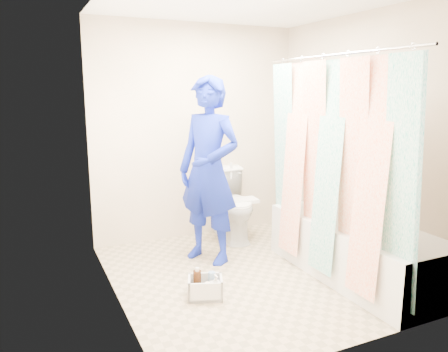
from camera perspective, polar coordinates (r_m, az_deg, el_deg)
name	(u,v)px	position (r m, az deg, el deg)	size (l,w,h in m)	color
floor	(250,275)	(4.13, 3.40, -12.73)	(2.60, 2.60, 0.00)	tan
wall_back	(197,132)	(4.98, -3.59, 5.70)	(2.40, 0.02, 2.40)	beige
wall_front	(354,170)	(2.75, 16.66, 0.77)	(2.40, 0.02, 2.40)	beige
wall_left	(112,154)	(3.41, -14.43, 2.82)	(0.02, 2.60, 2.40)	beige
wall_right	(359,139)	(4.51, 17.19, 4.64)	(0.02, 2.60, 2.40)	beige
bathtub	(355,248)	(4.18, 16.76, -9.00)	(0.70, 1.75, 0.50)	silver
curtain_rod	(335,55)	(3.73, 14.33, 15.09)	(0.02, 0.02, 1.90)	silver
shower_curtain	(330,169)	(3.77, 13.65, 0.87)	(0.06, 1.75, 1.80)	white
toilet	(232,204)	(4.97, 1.05, -3.71)	(0.44, 0.78, 0.80)	white
tank_lid	(236,201)	(4.83, 1.56, -3.28)	(0.49, 0.21, 0.04)	white
tank_internals	(222,168)	(5.07, -0.23, 1.06)	(0.19, 0.06, 0.26)	black
plumber	(209,171)	(4.23, -2.00, 0.71)	(0.66, 0.43, 1.81)	#0D118B
cleaning_caddy	(206,288)	(3.69, -2.32, -14.42)	(0.34, 0.31, 0.21)	silver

